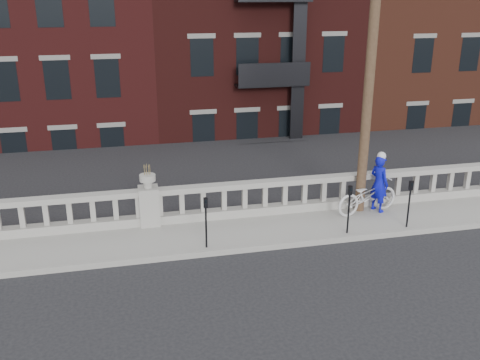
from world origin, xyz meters
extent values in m
plane|color=black|center=(0.00, 0.00, 0.00)|extent=(120.00, 120.00, 0.00)
cube|color=#98958D|center=(0.00, 3.00, 0.07)|extent=(32.00, 2.20, 0.15)
cube|color=#98958D|center=(0.00, 3.95, 0.28)|extent=(28.00, 0.34, 0.25)
cube|color=#98958D|center=(0.00, 3.95, 1.10)|extent=(28.00, 0.34, 0.16)
cube|color=#98958D|center=(0.00, 3.95, 0.70)|extent=(0.55, 0.55, 1.10)
cylinder|color=#98958D|center=(0.00, 3.95, 1.35)|extent=(0.24, 0.24, 0.20)
cylinder|color=#98958D|center=(0.00, 3.95, 1.53)|extent=(0.44, 0.44, 0.18)
cube|color=#605E59|center=(0.00, 4.30, -2.42)|extent=(36.00, 0.50, 5.15)
cube|color=black|center=(0.00, 25.95, -5.25)|extent=(80.00, 44.00, 0.50)
cube|color=#595651|center=(-2.00, 8.45, -3.00)|extent=(16.00, 7.00, 4.00)
cube|color=#595651|center=(22.00, 32.95, 4.00)|extent=(14.00, 14.00, 18.00)
cube|color=#431313|center=(-4.00, 19.95, 2.00)|extent=(10.00, 14.00, 14.00)
cube|color=#36100E|center=(6.00, 19.95, 2.75)|extent=(10.00, 14.00, 15.50)
cube|color=#532619|center=(16.00, 19.95, 1.00)|extent=(10.00, 14.00, 12.00)
cylinder|color=#422D1E|center=(6.20, 3.60, 5.15)|extent=(0.28, 0.28, 10.00)
cylinder|color=black|center=(1.31, 2.15, 0.70)|extent=(0.05, 0.05, 1.10)
cube|color=black|center=(1.31, 2.15, 1.38)|extent=(0.10, 0.08, 0.26)
cube|color=black|center=(1.31, 2.10, 1.42)|extent=(0.06, 0.01, 0.08)
cylinder|color=black|center=(5.18, 2.15, 0.70)|extent=(0.05, 0.05, 1.10)
cube|color=black|center=(5.18, 2.15, 1.38)|extent=(0.10, 0.08, 0.26)
cube|color=black|center=(5.18, 2.10, 1.42)|extent=(0.06, 0.01, 0.08)
cylinder|color=black|center=(6.96, 2.15, 0.70)|extent=(0.05, 0.05, 1.10)
cube|color=black|center=(6.96, 2.15, 1.38)|extent=(0.10, 0.08, 0.26)
cube|color=black|center=(6.96, 2.10, 1.42)|extent=(0.06, 0.01, 0.08)
imported|color=silver|center=(6.31, 3.36, 0.69)|extent=(2.16, 1.15, 1.08)
imported|color=#0B0FB2|center=(6.70, 3.44, 1.01)|extent=(0.62, 0.73, 1.72)
camera|label=1|loc=(-0.62, -10.09, 6.31)|focal=40.00mm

